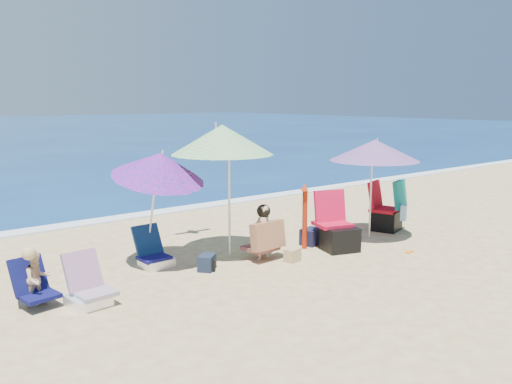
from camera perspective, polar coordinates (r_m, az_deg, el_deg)
ground at (r=8.74m, az=5.68°, el=-7.80°), size 120.00×120.00×0.00m
foam at (r=12.77m, az=-10.46°, el=-2.17°), size 120.00×0.50×0.04m
umbrella_turquoise at (r=10.29m, az=12.55°, el=4.37°), size 1.77×1.77×1.93m
umbrella_striped at (r=8.84m, az=-3.61°, el=5.59°), size 2.26×2.26×2.28m
umbrella_blue at (r=8.42m, az=-10.28°, el=2.77°), size 1.58×1.63×1.99m
furled_umbrella at (r=9.52m, az=5.22°, el=-2.22°), size 0.17×0.15×1.20m
chair_navy at (r=8.75m, az=-10.86°, el=-6.74°), size 0.52×0.59×0.65m
chair_rainbow at (r=7.38m, az=-17.46°, el=-10.12°), size 0.59×0.65×0.67m
camp_chair_left at (r=9.60m, az=8.70°, el=-4.32°), size 0.74×0.86×1.04m
camp_chair_right at (r=11.20m, az=13.91°, el=-2.10°), size 0.75×0.97×1.05m
person_center at (r=8.87m, az=0.87°, el=-4.44°), size 0.65×0.55×0.94m
person_left at (r=7.51m, az=-22.44°, el=-8.55°), size 0.54×0.61×0.81m
bag_navy_a at (r=8.47m, az=-5.28°, el=-7.51°), size 0.38×0.37×0.24m
bag_black_a at (r=8.45m, az=-5.29°, el=-7.73°), size 0.32×0.30×0.19m
bag_tan at (r=8.89m, az=3.91°, el=-6.73°), size 0.28×0.23×0.22m
bag_navy_b at (r=9.93m, az=5.96°, el=-4.75°), size 0.45×0.37×0.30m
orange_item at (r=9.77m, az=16.06°, el=-6.15°), size 0.21×0.12×0.03m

